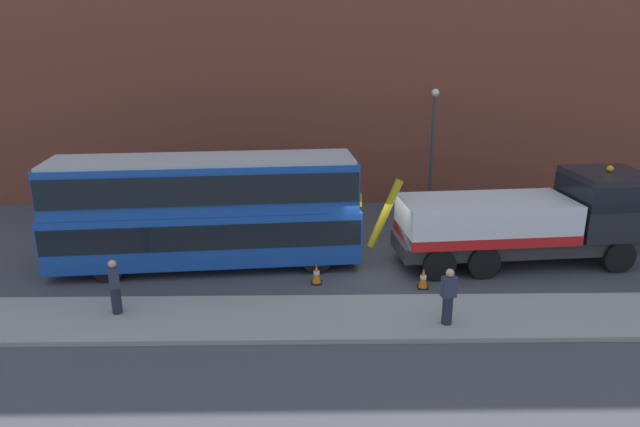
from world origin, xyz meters
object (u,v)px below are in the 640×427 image
Objects in this scene: traffic_cone_near_bus at (316,274)px; recovery_tow_truck at (532,218)px; traffic_cone_midway at (423,279)px; pedestrian_bystander at (448,297)px; pedestrian_onlooker at (115,287)px; double_decker_bus at (205,208)px; street_lamp at (433,140)px.

recovery_tow_truck is at bearing 11.99° from traffic_cone_near_bus.
pedestrian_bystander is at bearing -86.66° from traffic_cone_midway.
pedestrian_bystander is (9.77, -0.82, 0.00)m from pedestrian_onlooker.
pedestrian_onlooker is (-2.07, -3.97, -1.25)m from double_decker_bus.
recovery_tow_truck is 7.10m from street_lamp.
street_lamp reaches higher than traffic_cone_near_bus.
pedestrian_bystander reaches higher than traffic_cone_near_bus.
recovery_tow_truck is at bearing -4.95° from double_decker_bus.
street_lamp is at bearing 55.99° from traffic_cone_near_bus.
pedestrian_onlooker reaches higher than traffic_cone_near_bus.
pedestrian_bystander is (7.71, -4.79, -1.25)m from double_decker_bus.
traffic_cone_midway is (-4.32, -2.11, -1.42)m from recovery_tow_truck.
pedestrian_onlooker is 2.38× the size of traffic_cone_near_bus.
pedestrian_bystander is 2.38× the size of traffic_cone_near_bus.
recovery_tow_truck is 14.52m from pedestrian_onlooker.
street_lamp reaches higher than pedestrian_onlooker.
recovery_tow_truck is 14.21× the size of traffic_cone_midway.
traffic_cone_midway is at bearing -102.51° from street_lamp.
recovery_tow_truck reaches higher than traffic_cone_near_bus.
recovery_tow_truck is at bearing -9.61° from pedestrian_onlooker.
pedestrian_onlooker is at bearing -122.66° from double_decker_bus.
traffic_cone_near_bus is at bearing -4.51° from pedestrian_onlooker.
traffic_cone_midway is (3.59, -0.43, 0.00)m from traffic_cone_near_bus.
traffic_cone_near_bus is (6.03, 2.33, -0.64)m from pedestrian_onlooker.
street_lamp is at bearing 29.34° from double_decker_bus.
double_decker_bus is 1.92× the size of street_lamp.
pedestrian_bystander is at bearing -40.11° from traffic_cone_near_bus.
traffic_cone_near_bus is 1.00× the size of traffic_cone_midway.
street_lamp is at bearing -26.29° from pedestrian_bystander.
double_decker_bus is 9.16m from pedestrian_bystander.
recovery_tow_truck is 5.98× the size of pedestrian_bystander.
double_decker_bus is 11.53m from street_lamp.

